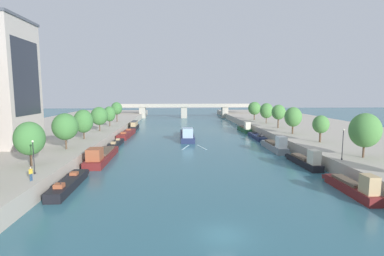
{
  "coord_description": "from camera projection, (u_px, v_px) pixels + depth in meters",
  "views": [
    {
      "loc": [
        -4.09,
        -23.74,
        12.39
      ],
      "look_at": [
        0.0,
        47.65,
        3.48
      ],
      "focal_mm": 27.26,
      "sensor_mm": 36.0,
      "label": 1
    }
  ],
  "objects": [
    {
      "name": "moored_boat_left_midway",
      "position": [
        116.0,
        143.0,
        67.32
      ],
      "size": [
        1.85,
        10.79,
        2.07
      ],
      "color": "black",
      "rests_on": "ground"
    },
    {
      "name": "tree_right_nearest",
      "position": [
        321.0,
        124.0,
        58.61
      ],
      "size": [
        3.23,
        3.23,
        5.46
      ],
      "color": "brown",
      "rests_on": "quay_right"
    },
    {
      "name": "wake_behind_barge",
      "position": [
        194.0,
        147.0,
        65.36
      ],
      "size": [
        5.6,
        5.91,
        0.03
      ],
      "color": "#A5D1DB",
      "rests_on": "ground"
    },
    {
      "name": "tree_right_past_mid",
      "position": [
        279.0,
        112.0,
        81.5
      ],
      "size": [
        3.83,
        3.83,
        6.57
      ],
      "color": "brown",
      "rests_on": "quay_right"
    },
    {
      "name": "tree_right_second",
      "position": [
        266.0,
        111.0,
        93.89
      ],
      "size": [
        4.24,
        4.24,
        6.53
      ],
      "color": "brown",
      "rests_on": "quay_right"
    },
    {
      "name": "bridge_far",
      "position": [
        184.0,
        109.0,
        138.08
      ],
      "size": [
        63.07,
        4.4,
        6.66
      ],
      "color": "#ADA899",
      "rests_on": "ground"
    },
    {
      "name": "person_on_quay",
      "position": [
        31.0,
        173.0,
        33.28
      ],
      "size": [
        0.31,
        0.5,
        1.62
      ],
      "color": "navy",
      "rests_on": "quay_left"
    },
    {
      "name": "moored_boat_right_upstream",
      "position": [
        305.0,
        160.0,
        48.8
      ],
      "size": [
        2.24,
        10.69,
        3.3
      ],
      "color": "black",
      "rests_on": "ground"
    },
    {
      "name": "moored_boat_left_gap_after",
      "position": [
        69.0,
        184.0,
        37.65
      ],
      "size": [
        2.14,
        11.72,
        2.24
      ],
      "color": "black",
      "rests_on": "ground"
    },
    {
      "name": "moored_boat_left_upstream",
      "position": [
        127.0,
        134.0,
        81.33
      ],
      "size": [
        3.02,
        15.47,
        2.46
      ],
      "color": "maroon",
      "rests_on": "ground"
    },
    {
      "name": "tree_right_third",
      "position": [
        293.0,
        117.0,
        70.58
      ],
      "size": [
        4.09,
        4.09,
        6.48
      ],
      "color": "brown",
      "rests_on": "quay_right"
    },
    {
      "name": "tree_left_far",
      "position": [
        109.0,
        114.0,
        85.81
      ],
      "size": [
        3.46,
        3.46,
        5.89
      ],
      "color": "brown",
      "rests_on": "quay_left"
    },
    {
      "name": "moored_boat_right_lone",
      "position": [
        257.0,
        136.0,
        77.98
      ],
      "size": [
        2.32,
        12.75,
        2.07
      ],
      "color": "#1E284C",
      "rests_on": "ground"
    },
    {
      "name": "moored_boat_left_downstream",
      "position": [
        135.0,
        126.0,
        96.92
      ],
      "size": [
        2.09,
        11.28,
        2.74
      ],
      "color": "black",
      "rests_on": "ground"
    },
    {
      "name": "barge_midriver",
      "position": [
        187.0,
        135.0,
        77.37
      ],
      "size": [
        3.66,
        18.68,
        3.49
      ],
      "color": "#1E284C",
      "rests_on": "ground"
    },
    {
      "name": "lamppost_right_bank",
      "position": [
        343.0,
        143.0,
        43.4
      ],
      "size": [
        0.28,
        0.28,
        4.69
      ],
      "color": "black",
      "rests_on": "quay_right"
    },
    {
      "name": "tree_left_third",
      "position": [
        65.0,
        127.0,
        51.5
      ],
      "size": [
        4.44,
        4.44,
        6.4
      ],
      "color": "brown",
      "rests_on": "quay_left"
    },
    {
      "name": "tree_left_nearest",
      "position": [
        99.0,
        116.0,
        75.46
      ],
      "size": [
        4.29,
        4.29,
        6.27
      ],
      "color": "brown",
      "rests_on": "quay_left"
    },
    {
      "name": "lamppost_left_bank",
      "position": [
        34.0,
        155.0,
        35.91
      ],
      "size": [
        0.28,
        0.28,
        4.26
      ],
      "color": "black",
      "rests_on": "quay_left"
    },
    {
      "name": "tree_right_midway",
      "position": [
        254.0,
        108.0,
        105.7
      ],
      "size": [
        4.57,
        4.57,
        6.53
      ],
      "color": "brown",
      "rests_on": "quay_right"
    },
    {
      "name": "tree_left_end_of_row",
      "position": [
        117.0,
        108.0,
        98.3
      ],
      "size": [
        3.68,
        3.68,
        6.69
      ],
      "color": "brown",
      "rests_on": "quay_left"
    },
    {
      "name": "quay_right",
      "position": [
        324.0,
        132.0,
        81.76
      ],
      "size": [
        36.0,
        170.0,
        2.24
      ],
      "primitive_type": "cube",
      "color": "#B7AD9E",
      "rests_on": "ground"
    },
    {
      "name": "moored_boat_right_midway",
      "position": [
        353.0,
        187.0,
        35.33
      ],
      "size": [
        1.87,
        10.46,
        3.21
      ],
      "color": "maroon",
      "rests_on": "ground"
    },
    {
      "name": "tree_right_by_lamp",
      "position": [
        365.0,
        130.0,
        44.73
      ],
      "size": [
        4.6,
        4.6,
        6.92
      ],
      "color": "brown",
      "rests_on": "quay_right"
    },
    {
      "name": "quay_left",
      "position": [
        50.0,
        134.0,
        77.5
      ],
      "size": [
        36.0,
        170.0,
        2.24
      ],
      "primitive_type": "cube",
      "color": "#B7AD9E",
      "rests_on": "ground"
    },
    {
      "name": "moored_boat_right_gap_after",
      "position": [
        275.0,
        146.0,
        61.78
      ],
      "size": [
        2.35,
        12.29,
        3.51
      ],
      "color": "gray",
      "rests_on": "ground"
    },
    {
      "name": "tree_left_second",
      "position": [
        83.0,
        121.0,
        62.68
      ],
      "size": [
        4.09,
        4.09,
        6.36
      ],
      "color": "brown",
      "rests_on": "quay_left"
    },
    {
      "name": "moored_boat_left_lone",
      "position": [
        102.0,
        156.0,
        52.45
      ],
      "size": [
        3.2,
        15.83,
        3.16
      ],
      "color": "maroon",
      "rests_on": "ground"
    },
    {
      "name": "ground_plane",
      "position": [
        223.0,
        235.0,
        25.28
      ],
      "size": [
        400.0,
        400.0,
        0.0
      ],
      "primitive_type": "plane",
      "color": "#336675"
    },
    {
      "name": "tree_left_midway",
      "position": [
        30.0,
        138.0,
        39.67
      ],
      "size": [
        4.01,
        4.01,
        6.13
      ],
      "color": "brown",
      "rests_on": "quay_left"
    },
    {
      "name": "moored_boat_right_far",
      "position": [
        245.0,
        129.0,
        91.06
      ],
      "size": [
        2.21,
        11.3,
        3.35
      ],
      "color": "#235633",
      "rests_on": "ground"
    }
  ]
}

